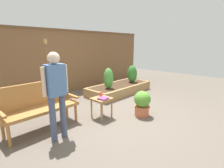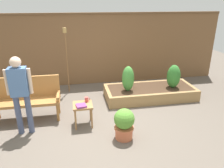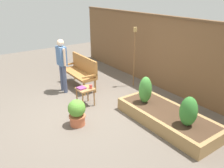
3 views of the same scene
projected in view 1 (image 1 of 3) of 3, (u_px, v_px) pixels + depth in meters
The scene contains 12 objects.
ground_plane at pixel (115, 115), 4.15m from camera, with size 14.00×14.00×0.00m, color #60564C.
fence_back at pixel (57, 62), 5.63m from camera, with size 8.40×0.14×2.16m.
garden_bench at pixel (39, 103), 3.38m from camera, with size 1.44×0.48×0.94m.
side_table at pixel (102, 101), 3.90m from camera, with size 0.40×0.40×0.48m.
cup_on_table at pixel (101, 94), 4.02m from camera, with size 0.11×0.07×0.10m.
book_on_table at pixel (103, 98), 3.80m from camera, with size 0.20×0.19×0.04m, color #7F3875.
potted_boxwood at pixel (142, 103), 4.03m from camera, with size 0.39×0.39×0.61m.
raised_planter_bed at pixel (119, 89), 5.98m from camera, with size 2.40×1.00×0.30m.
shrub_near_bench at pixel (108, 78), 5.34m from camera, with size 0.31×0.31×0.65m.
shrub_far_corner at pixel (132, 74), 6.22m from camera, with size 0.35×0.35×0.62m.
tiki_torch at pixel (47, 60), 4.75m from camera, with size 0.10×0.10×1.81m.
person_by_bench at pixel (56, 89), 2.91m from camera, with size 0.47×0.20×1.56m.
Camera 1 is at (-2.86, -2.60, 1.69)m, focal length 27.31 mm.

